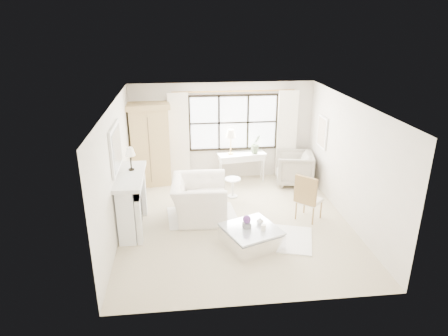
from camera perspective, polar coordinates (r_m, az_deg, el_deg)
The scene contains 32 objects.
floor at distance 9.05m, azimuth 1.67°, elevation -7.76°, with size 5.50×5.50×0.00m, color #C6B693.
ceiling at distance 8.11m, azimuth 1.87°, elevation 9.23°, with size 5.50×5.50×0.00m, color white.
wall_back at distance 11.08m, azimuth -0.22°, elevation 5.24°, with size 5.00×5.00×0.00m, color beige.
wall_front at distance 6.03m, azimuth 5.45°, elevation -8.91°, with size 5.00×5.00×0.00m, color silver.
wall_left at distance 8.52m, azimuth -15.13°, elevation -0.39°, with size 5.50×5.50×0.00m, color beige.
wall_right at distance 9.16m, azimuth 17.44°, elevation 0.86°, with size 5.50×5.50×0.00m, color beige.
window_pane at distance 11.03m, azimuth 1.35°, elevation 6.51°, with size 2.40×0.02×1.50m, color silver.
window_frame at distance 11.02m, azimuth 1.36°, elevation 6.50°, with size 2.50×0.04×1.50m, color black, non-canonical shape.
curtain_rod at distance 10.79m, azimuth 1.43°, elevation 10.91°, with size 0.04×0.04×3.30m, color #A7773A.
curtain_left at distance 10.96m, azimuth -6.43°, elevation 4.31°, with size 0.55×0.10×2.47m, color silver.
curtain_right at distance 11.35m, azimuth 8.94°, elevation 4.76°, with size 0.55×0.10×2.47m, color white.
fireplace at distance 8.76m, azimuth -13.23°, elevation -4.62°, with size 0.58×1.66×1.26m.
mirror_frame at distance 8.35m, azimuth -15.24°, elevation 2.75°, with size 0.05×1.15×0.95m, color silver.
mirror_glass at distance 8.35m, azimuth -15.04°, elevation 2.76°, with size 0.02×1.00×0.80m, color silver.
art_frame at distance 10.59m, azimuth 13.87°, elevation 5.01°, with size 0.04×0.62×0.82m, color white.
art_canvas at distance 10.58m, azimuth 13.76°, elevation 5.01°, with size 0.01×0.52×0.72m, color #C6B49A.
mantel_lamp at distance 8.61m, azimuth -13.28°, elevation 2.15°, with size 0.22×0.22×0.51m.
armoire at distance 10.87m, azimuth -10.53°, elevation 3.42°, with size 1.19×0.82×2.24m.
console_table at distance 11.12m, azimuth 2.52°, elevation 0.14°, with size 1.35×0.64×0.80m.
console_lamp at distance 10.78m, azimuth 0.97°, elevation 4.83°, with size 0.28×0.28×0.69m.
orchid_plant at distance 10.96m, azimuth 4.57°, elevation 3.46°, with size 0.29×0.24×0.53m, color #586E49.
side_table at distance 10.13m, azimuth 1.24°, elevation -2.43°, with size 0.40×0.40×0.51m.
rug_left at distance 9.32m, azimuth -3.14°, elevation -6.78°, with size 1.56×1.10×0.03m, color white.
rug_right at distance 8.51m, azimuth 7.35°, elevation -9.84°, with size 1.49×1.11×0.03m, color white.
club_armchair at distance 9.11m, azimuth -3.54°, elevation -4.41°, with size 1.39×1.21×0.90m, color white.
wingback_chair at distance 11.08m, azimuth 10.00°, elevation -0.02°, with size 0.94×0.97×0.88m, color #A59C8B.
french_chair at distance 9.25m, azimuth 11.95°, elevation -5.42°, with size 0.68×0.68×1.08m.
coffee_table at distance 8.16m, azimuth 3.89°, elevation -9.77°, with size 1.30×1.30×0.38m.
planter_box at distance 8.04m, azimuth 3.26°, elevation -8.19°, with size 0.14×0.14×0.11m, color slate.
planter_flowers at distance 7.98m, azimuth 3.28°, elevation -7.33°, with size 0.16×0.16×0.16m, color #61317B.
pillar_candle at distance 7.97m, azimuth 5.64°, elevation -8.47°, with size 0.10×0.10×0.12m, color white.
coffee_vase at distance 8.18m, azimuth 5.16°, elevation -7.51°, with size 0.14×0.14×0.15m, color silver.
Camera 1 is at (-1.14, -7.86, 4.33)m, focal length 32.00 mm.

